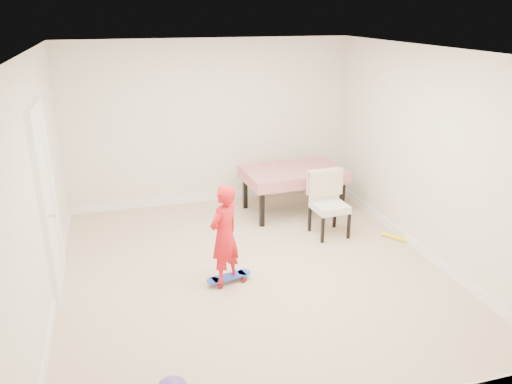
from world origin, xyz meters
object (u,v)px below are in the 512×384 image
object	(u,v)px
dining_chair	(330,205)
skateboard	(229,279)
child	(224,238)
dining_table	(293,190)

from	to	relation	value
dining_chair	skateboard	distance (m)	1.92
dining_chair	child	bearing A→B (deg)	-155.73
skateboard	child	xyz separation A→B (m)	(-0.05, -0.02, 0.55)
dining_table	dining_chair	world-z (taller)	dining_chair
dining_table	child	size ratio (longest dim) A/B	1.27
dining_table	skateboard	world-z (taller)	dining_table
dining_chair	child	distance (m)	1.93
dining_table	child	world-z (taller)	child
dining_table	child	bearing A→B (deg)	-132.54
dining_chair	skateboard	xyz separation A→B (m)	(-1.65, -0.89, -0.41)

